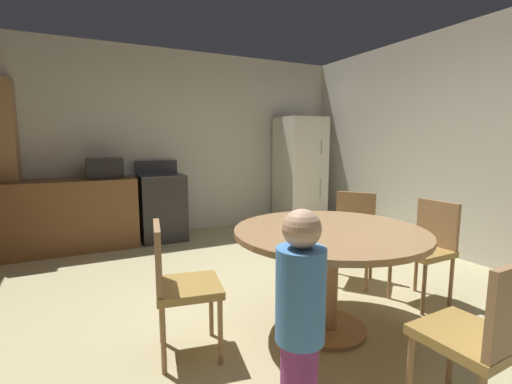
{
  "coord_description": "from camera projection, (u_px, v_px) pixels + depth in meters",
  "views": [
    {
      "loc": [
        -1.35,
        -2.22,
        1.37
      ],
      "look_at": [
        0.26,
        1.03,
        0.85
      ],
      "focal_mm": 24.92,
      "sensor_mm": 36.0,
      "label": 1
    }
  ],
  "objects": [
    {
      "name": "wall_back",
      "position": [
        178.0,
        143.0,
        5.38
      ],
      "size": [
        5.51,
        0.12,
        2.7
      ],
      "primitive_type": "cube",
      "color": "beige",
      "rests_on": "ground"
    },
    {
      "name": "refrigerator",
      "position": [
        300.0,
        171.0,
        5.88
      ],
      "size": [
        0.68,
        0.68,
        1.76
      ],
      "color": "silver",
      "rests_on": "ground"
    },
    {
      "name": "oven_range",
      "position": [
        162.0,
        206.0,
        4.99
      ],
      "size": [
        0.6,
        0.6,
        1.1
      ],
      "color": "#2D2B28",
      "rests_on": "ground"
    },
    {
      "name": "kitchen_counter",
      "position": [
        63.0,
        216.0,
        4.45
      ],
      "size": [
        1.74,
        0.6,
        0.9
      ],
      "primitive_type": "cube",
      "color": "brown",
      "rests_on": "ground"
    },
    {
      "name": "chair_east",
      "position": [
        427.0,
        245.0,
        3.02
      ],
      "size": [
        0.41,
        0.41,
        0.87
      ],
      "rotation": [
        0.0,
        0.0,
        3.16
      ],
      "color": "#9E754C",
      "rests_on": "ground"
    },
    {
      "name": "wall_right",
      "position": [
        472.0,
        143.0,
        4.03
      ],
      "size": [
        0.12,
        5.67,
        2.7
      ],
      "primitive_type": "cube",
      "color": "beige",
      "rests_on": "ground"
    },
    {
      "name": "dining_table",
      "position": [
        329.0,
        249.0,
        2.52
      ],
      "size": [
        1.35,
        1.35,
        0.76
      ],
      "color": "#9E754C",
      "rests_on": "ground"
    },
    {
      "name": "chair_west",
      "position": [
        178.0,
        281.0,
        2.24
      ],
      "size": [
        0.46,
        0.46,
        0.87
      ],
      "rotation": [
        0.0,
        0.0,
        6.11
      ],
      "color": "#9E754C",
      "rests_on": "ground"
    },
    {
      "name": "chair_south",
      "position": [
        483.0,
        334.0,
        1.62
      ],
      "size": [
        0.42,
        0.42,
        0.87
      ],
      "rotation": [
        0.0,
        0.0,
        7.9
      ],
      "color": "#9E754C",
      "rests_on": "ground"
    },
    {
      "name": "chair_northeast",
      "position": [
        353.0,
        231.0,
        3.49
      ],
      "size": [
        0.56,
        0.56,
        0.87
      ],
      "rotation": [
        0.0,
        0.0,
        3.83
      ],
      "color": "#9E754C",
      "rests_on": "ground"
    },
    {
      "name": "microwave",
      "position": [
        104.0,
        168.0,
        4.59
      ],
      "size": [
        0.44,
        0.32,
        0.26
      ],
      "primitive_type": "cube",
      "color": "black",
      "rests_on": "kitchen_counter"
    },
    {
      "name": "ground_plane",
      "position": [
        285.0,
        319.0,
        2.76
      ],
      "size": [
        14.0,
        14.0,
        0.0
      ],
      "primitive_type": "plane",
      "color": "tan"
    },
    {
      "name": "person_child",
      "position": [
        300.0,
        323.0,
        1.56
      ],
      "size": [
        0.31,
        0.31,
        1.09
      ],
      "rotation": [
        0.0,
        0.0,
        7.07
      ],
      "color": "#8C337A",
      "rests_on": "ground"
    }
  ]
}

